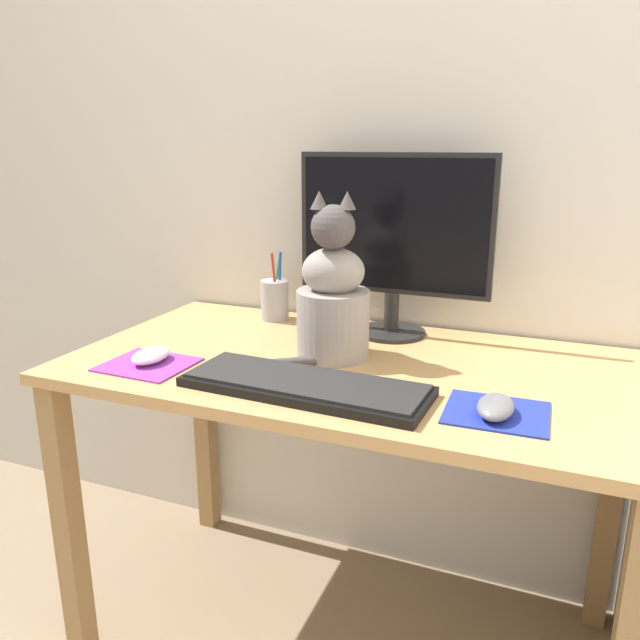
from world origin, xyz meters
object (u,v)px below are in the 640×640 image
Objects in this scene: cat at (333,298)px; pen_cup at (275,299)px; monitor at (394,236)px; computer_mouse_left at (151,355)px; computer_mouse_right at (496,407)px; keyboard at (305,385)px.

cat is 1.99× the size of pen_cup.
monitor is 0.38m from pen_cup.
computer_mouse_left is 0.41m from cat.
computer_mouse_right is 0.30× the size of cat.
computer_mouse_right is 0.44m from cat.
cat is at bearing 28.88° from computer_mouse_left.
computer_mouse_right is at bearing -33.74° from pen_cup.
monitor reaches higher than computer_mouse_right.
pen_cup is at bearing 77.62° from computer_mouse_left.
cat is at bearing -42.02° from pen_cup.
monitor is at bearing -2.49° from pen_cup.
monitor is at bearing 85.68° from keyboard.
monitor is at bearing 126.68° from computer_mouse_right.
pen_cup reaches higher than keyboard.
monitor reaches higher than keyboard.
monitor is 4.59× the size of computer_mouse_left.
keyboard is 0.24m from cat.
monitor reaches higher than pen_cup.
cat reaches higher than computer_mouse_right.
monitor is at bearing 54.97° from cat.
cat reaches higher than pen_cup.
cat is 0.35m from pen_cup.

